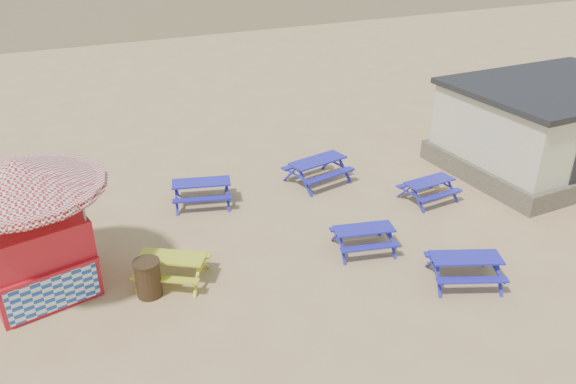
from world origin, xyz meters
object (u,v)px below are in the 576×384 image
picnic_table_blue_a (202,192)px  picnic_table_yellow (173,268)px  ice_cream_kiosk (25,211)px  amenity_block (553,126)px  litter_bin (148,278)px  picnic_table_blue_b (318,171)px

picnic_table_blue_a → picnic_table_yellow: 4.26m
ice_cream_kiosk → picnic_table_yellow: bearing=-30.2°
picnic_table_yellow → amenity_block: bearing=37.8°
picnic_table_blue_a → litter_bin: litter_bin is taller
picnic_table_blue_a → picnic_table_yellow: size_ratio=1.01×
picnic_table_yellow → amenity_block: size_ratio=0.30×
picnic_table_blue_a → picnic_table_blue_b: picnic_table_blue_b is taller
amenity_block → picnic_table_yellow: bearing=-176.3°
picnic_table_blue_a → picnic_table_blue_b: (4.15, -0.25, 0.03)m
litter_bin → ice_cream_kiosk: bearing=148.9°
picnic_table_blue_b → ice_cream_kiosk: 9.75m
litter_bin → picnic_table_blue_a: bearing=56.1°
picnic_table_yellow → litter_bin: size_ratio=2.22×
picnic_table_blue_b → ice_cream_kiosk: bearing=-175.5°
picnic_table_yellow → amenity_block: amenity_block is taller
ice_cream_kiosk → litter_bin: 3.27m
picnic_table_yellow → litter_bin: (-0.70, -0.35, 0.14)m
picnic_table_blue_a → picnic_table_yellow: (-2.04, -3.73, -0.03)m
amenity_block → picnic_table_blue_a: bearing=167.4°
picnic_table_blue_b → amenity_block: bearing=-27.0°
picnic_table_yellow → amenity_block: (14.54, 0.94, 1.21)m
picnic_table_blue_a → ice_cream_kiosk: ice_cream_kiosk is taller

